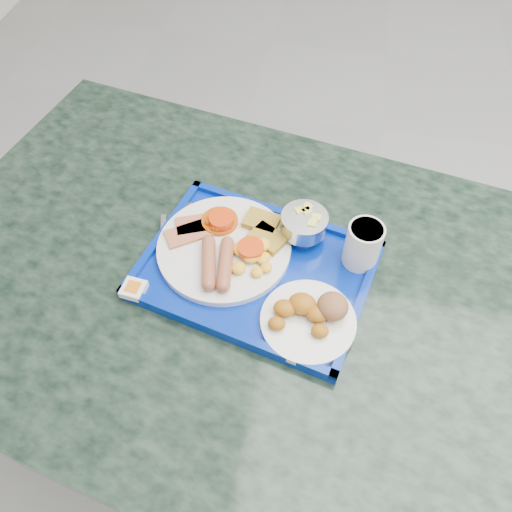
{
  "coord_description": "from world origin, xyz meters",
  "views": [
    {
      "loc": [
        -0.89,
        -0.69,
        1.58
      ],
      "look_at": [
        -1.0,
        -0.16,
        0.86
      ],
      "focal_mm": 35.0,
      "sensor_mm": 36.0,
      "label": 1
    }
  ],
  "objects_px": {
    "fruit_bowl": "(304,223)",
    "table": "(245,331)",
    "main_plate": "(228,246)",
    "juice_cup": "(363,244)",
    "tray": "(256,270)",
    "bread_plate": "(311,315)"
  },
  "relations": [
    {
      "from": "table",
      "to": "tray",
      "type": "xyz_separation_m",
      "value": [
        0.02,
        0.02,
        0.22
      ]
    },
    {
      "from": "table",
      "to": "main_plate",
      "type": "relative_size",
      "value": 5.56
    },
    {
      "from": "tray",
      "to": "main_plate",
      "type": "xyz_separation_m",
      "value": [
        -0.06,
        0.03,
        0.02
      ]
    },
    {
      "from": "main_plate",
      "to": "fruit_bowl",
      "type": "height_order",
      "value": "fruit_bowl"
    },
    {
      "from": "juice_cup",
      "to": "tray",
      "type": "bearing_deg",
      "value": -162.87
    },
    {
      "from": "fruit_bowl",
      "to": "bread_plate",
      "type": "bearing_deg",
      "value": -78.05
    },
    {
      "from": "tray",
      "to": "fruit_bowl",
      "type": "relative_size",
      "value": 5.24
    },
    {
      "from": "bread_plate",
      "to": "fruit_bowl",
      "type": "bearing_deg",
      "value": 101.95
    },
    {
      "from": "fruit_bowl",
      "to": "table",
      "type": "bearing_deg",
      "value": -130.45
    },
    {
      "from": "main_plate",
      "to": "juice_cup",
      "type": "height_order",
      "value": "juice_cup"
    },
    {
      "from": "table",
      "to": "main_plate",
      "type": "xyz_separation_m",
      "value": [
        -0.04,
        0.05,
        0.23
      ]
    },
    {
      "from": "fruit_bowl",
      "to": "juice_cup",
      "type": "distance_m",
      "value": 0.12
    },
    {
      "from": "table",
      "to": "tray",
      "type": "distance_m",
      "value": 0.22
    },
    {
      "from": "table",
      "to": "fruit_bowl",
      "type": "xyz_separation_m",
      "value": [
        0.1,
        0.11,
        0.26
      ]
    },
    {
      "from": "main_plate",
      "to": "juice_cup",
      "type": "distance_m",
      "value": 0.25
    },
    {
      "from": "bread_plate",
      "to": "main_plate",
      "type": "bearing_deg",
      "value": 145.03
    },
    {
      "from": "tray",
      "to": "juice_cup",
      "type": "bearing_deg",
      "value": 17.13
    },
    {
      "from": "table",
      "to": "tray",
      "type": "relative_size",
      "value": 3.02
    },
    {
      "from": "main_plate",
      "to": "table",
      "type": "bearing_deg",
      "value": -51.27
    },
    {
      "from": "bread_plate",
      "to": "juice_cup",
      "type": "bearing_deg",
      "value": 63.56
    },
    {
      "from": "table",
      "to": "fruit_bowl",
      "type": "distance_m",
      "value": 0.3
    },
    {
      "from": "table",
      "to": "main_plate",
      "type": "height_order",
      "value": "main_plate"
    }
  ]
}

